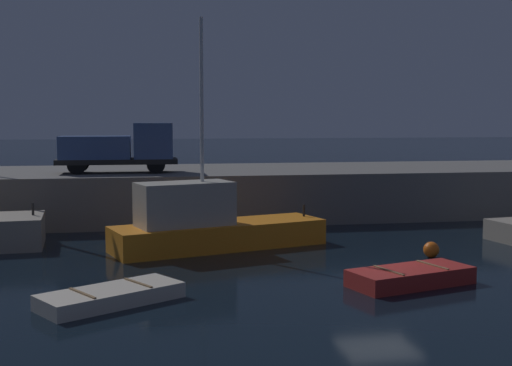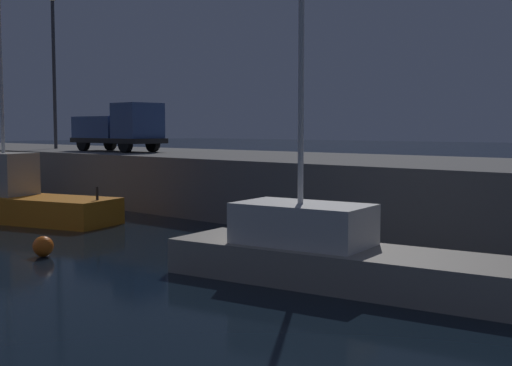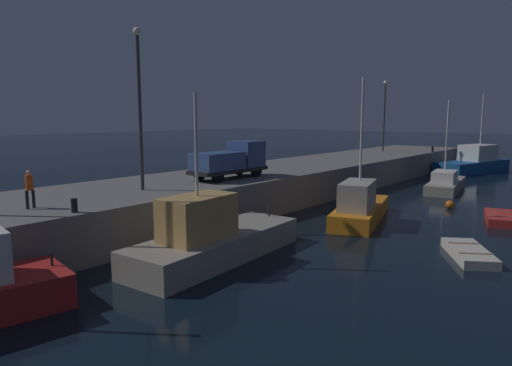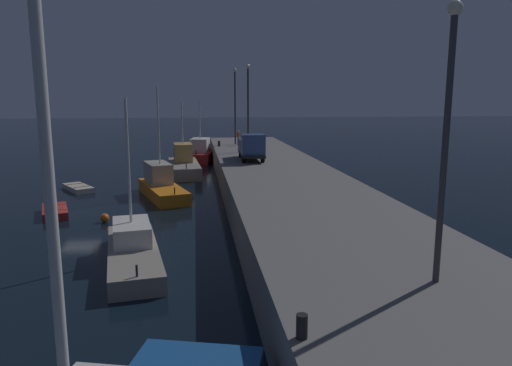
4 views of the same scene
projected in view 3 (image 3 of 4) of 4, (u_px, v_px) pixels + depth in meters
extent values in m
plane|color=black|center=(473.00, 220.00, 29.47)|extent=(320.00, 320.00, 0.00)
cube|color=slate|center=(286.00, 181.00, 38.72)|extent=(66.28, 8.98, 2.46)
cube|color=gray|center=(446.00, 185.00, 41.28)|extent=(8.93, 3.75, 0.87)
cube|color=silver|center=(445.00, 177.00, 40.24)|extent=(3.49, 2.31, 0.99)
cylinder|color=silver|center=(447.00, 136.00, 39.65)|extent=(0.14, 0.14, 6.20)
cylinder|color=#262626|center=(452.00, 173.00, 44.59)|extent=(0.10, 0.10, 0.50)
cube|color=orange|center=(361.00, 212.00, 29.45)|extent=(8.84, 4.76, 1.01)
cube|color=#ADA899|center=(357.00, 195.00, 27.93)|extent=(3.97, 2.72, 1.68)
cylinder|color=silver|center=(362.00, 129.00, 28.02)|extent=(0.14, 0.14, 6.30)
cylinder|color=#262626|center=(371.00, 192.00, 32.91)|extent=(0.10, 0.10, 0.50)
cube|color=gray|center=(217.00, 246.00, 21.43)|extent=(9.79, 3.75, 1.25)
cube|color=tan|center=(198.00, 217.00, 20.18)|extent=(3.58, 2.14, 1.94)
cylinder|color=silver|center=(196.00, 145.00, 19.69)|extent=(0.14, 0.14, 4.47)
cylinder|color=#262626|center=(269.00, 212.00, 24.86)|extent=(0.10, 0.10, 0.50)
cube|color=#195193|center=(472.00, 167.00, 54.44)|extent=(11.46, 6.07, 1.36)
cube|color=silver|center=(478.00, 153.00, 54.77)|extent=(4.89, 3.74, 1.89)
cylinder|color=silver|center=(482.00, 119.00, 54.43)|extent=(0.14, 0.14, 6.04)
cylinder|color=#262626|center=(495.00, 157.00, 57.18)|extent=(0.10, 0.10, 0.50)
cylinder|color=#262626|center=(52.00, 259.00, 16.65)|extent=(0.10, 0.10, 0.50)
cube|color=beige|center=(469.00, 253.00, 21.65)|extent=(4.18, 3.40, 0.43)
cube|color=olive|center=(464.00, 243.00, 22.46)|extent=(0.81, 1.24, 0.04)
cube|color=olive|center=(475.00, 254.00, 20.76)|extent=(0.81, 1.24, 0.04)
cube|color=#B22823|center=(500.00, 218.00, 28.85)|extent=(4.18, 2.65, 0.53)
cube|color=olive|center=(502.00, 216.00, 28.03)|extent=(0.49, 1.40, 0.04)
cube|color=olive|center=(499.00, 211.00, 29.59)|extent=(0.49, 1.40, 0.04)
sphere|color=orange|center=(450.00, 204.00, 33.11)|extent=(0.59, 0.59, 0.59)
cylinder|color=#38383D|center=(140.00, 114.00, 25.52)|extent=(0.20, 0.20, 8.59)
sphere|color=#F9EFCC|center=(137.00, 31.00, 24.87)|extent=(0.44, 0.44, 0.44)
cylinder|color=#38383D|center=(384.00, 118.00, 54.37)|extent=(0.20, 0.20, 7.93)
sphere|color=#F9EFCC|center=(385.00, 82.00, 53.77)|extent=(0.44, 0.44, 0.44)
cylinder|color=black|center=(239.00, 169.00, 32.85)|extent=(0.91, 0.30, 0.90)
cylinder|color=black|center=(256.00, 170.00, 31.76)|extent=(0.91, 0.30, 0.90)
cylinder|color=black|center=(200.00, 173.00, 30.03)|extent=(0.91, 0.30, 0.90)
cylinder|color=black|center=(218.00, 176.00, 28.95)|extent=(0.91, 0.30, 0.90)
cube|color=black|center=(229.00, 170.00, 30.88)|extent=(5.91, 2.12, 0.25)
cube|color=#334C84|center=(246.00, 154.00, 32.05)|extent=(1.92, 2.04, 1.76)
cube|color=#334C84|center=(218.00, 161.00, 29.99)|extent=(3.44, 2.07, 1.12)
cylinder|color=black|center=(34.00, 199.00, 21.00)|extent=(0.14, 0.14, 0.85)
cylinder|color=black|center=(27.00, 200.00, 20.71)|extent=(0.14, 0.14, 0.85)
cylinder|color=#E54C14|center=(29.00, 183.00, 20.74)|extent=(0.39, 0.39, 0.70)
sphere|color=beige|center=(28.00, 172.00, 20.67)|extent=(0.21, 0.21, 0.21)
cylinder|color=black|center=(433.00, 149.00, 54.01)|extent=(0.28, 0.28, 0.60)
cylinder|color=black|center=(74.00, 205.00, 20.01)|extent=(0.28, 0.28, 0.62)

